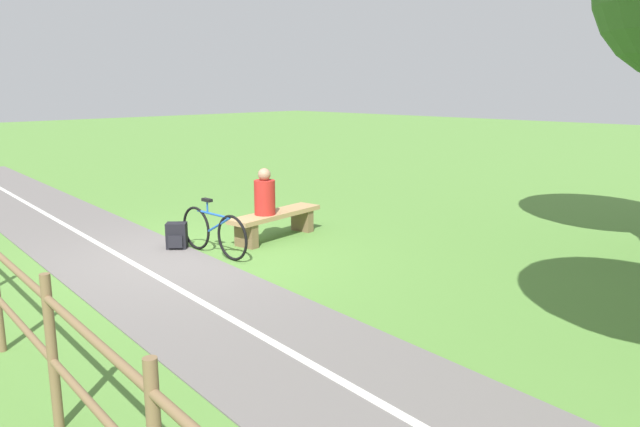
# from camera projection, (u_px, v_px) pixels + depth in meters

# --- Properties ---
(ground_plane) EXTENTS (80.00, 80.00, 0.00)m
(ground_plane) POSITION_uv_depth(u_px,v_px,m) (187.00, 259.00, 9.56)
(ground_plane) COLOR #548438
(paved_path) EXTENTS (6.24, 36.02, 0.02)m
(paved_path) POSITION_uv_depth(u_px,v_px,m) (308.00, 363.00, 5.95)
(paved_path) COLOR #66605E
(paved_path) RESTS_ON ground_plane
(path_centre_line) EXTENTS (3.67, 31.81, 0.00)m
(path_centre_line) POSITION_uv_depth(u_px,v_px,m) (308.00, 362.00, 5.95)
(path_centre_line) COLOR silver
(path_centre_line) RESTS_ON paved_path
(bench) EXTENTS (2.01, 0.69, 0.48)m
(bench) POSITION_uv_depth(u_px,v_px,m) (276.00, 220.00, 10.75)
(bench) COLOR #A88456
(bench) RESTS_ON ground_plane
(person_seated) EXTENTS (0.40, 0.40, 0.81)m
(person_seated) POSITION_uv_depth(u_px,v_px,m) (265.00, 195.00, 10.44)
(person_seated) COLOR #B2231E
(person_seated) RESTS_ON bench
(bicycle) EXTENTS (0.08, 1.68, 0.90)m
(bicycle) POSITION_uv_depth(u_px,v_px,m) (214.00, 232.00, 9.72)
(bicycle) COLOR black
(bicycle) RESTS_ON ground_plane
(backpack) EXTENTS (0.40, 0.40, 0.45)m
(backpack) POSITION_uv_depth(u_px,v_px,m) (177.00, 236.00, 10.08)
(backpack) COLOR black
(backpack) RESTS_ON ground_plane
(fence_roadside) EXTENTS (1.22, 11.23, 1.29)m
(fence_roadside) POSITION_uv_depth(u_px,v_px,m) (51.00, 340.00, 4.68)
(fence_roadside) COLOR brown
(fence_roadside) RESTS_ON ground_plane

